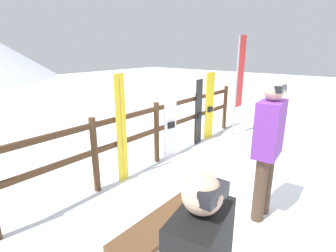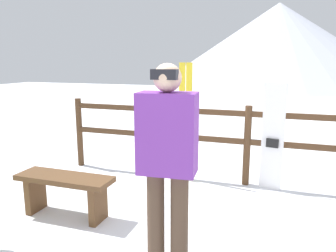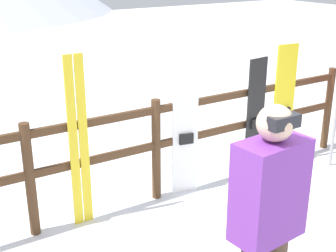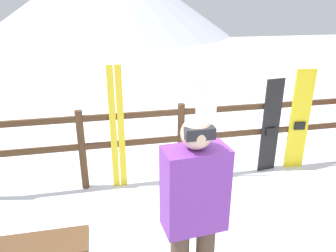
{
  "view_description": "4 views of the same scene",
  "coord_description": "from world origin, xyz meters",
  "views": [
    {
      "loc": [
        -3.53,
        -1.19,
        2.11
      ],
      "look_at": [
        -0.48,
        1.25,
        0.95
      ],
      "focal_mm": 28.0,
      "sensor_mm": 36.0,
      "label": 1
    },
    {
      "loc": [
        0.4,
        -2.75,
        1.78
      ],
      "look_at": [
        -0.86,
        0.92,
        1.0
      ],
      "focal_mm": 35.0,
      "sensor_mm": 36.0,
      "label": 2
    },
    {
      "loc": [
        -2.4,
        -2.18,
        2.59
      ],
      "look_at": [
        -0.3,
        1.19,
        1.14
      ],
      "focal_mm": 50.0,
      "sensor_mm": 36.0,
      "label": 3
    },
    {
      "loc": [
        -1.1,
        -2.31,
        2.53
      ],
      "look_at": [
        -0.34,
        1.19,
        1.13
      ],
      "focal_mm": 35.0,
      "sensor_mm": 36.0,
      "label": 4
    }
  ],
  "objects": [
    {
      "name": "ski_pair_yellow",
      "position": [
        -0.91,
        1.86,
        0.88
      ],
      "size": [
        0.19,
        0.02,
        1.75
      ],
      "color": "yellow",
      "rests_on": "ground"
    },
    {
      "name": "person_purple",
      "position": [
        -0.46,
        -0.28,
        1.02
      ],
      "size": [
        0.5,
        0.3,
        1.76
      ],
      "color": "#4C3828",
      "rests_on": "ground"
    },
    {
      "name": "snowboard_yellow",
      "position": [
        1.85,
        1.85,
        0.79
      ],
      "size": [
        0.31,
        0.08,
        1.58
      ],
      "color": "yellow",
      "rests_on": "ground"
    },
    {
      "name": "ground_plane",
      "position": [
        0.0,
        0.0,
        0.0
      ],
      "size": [
        40.0,
        40.0,
        0.0
      ],
      "primitive_type": "plane",
      "color": "white"
    },
    {
      "name": "snowboard_black_stripe",
      "position": [
        1.38,
        1.85,
        0.73
      ],
      "size": [
        0.3,
        0.08,
        1.46
      ],
      "color": "black",
      "rests_on": "ground"
    },
    {
      "name": "bench",
      "position": [
        -1.87,
        0.21,
        0.35
      ],
      "size": [
        1.14,
        0.36,
        0.49
      ],
      "color": "brown",
      "rests_on": "ground"
    },
    {
      "name": "fence",
      "position": [
        0.0,
        1.91,
        0.69
      ],
      "size": [
        5.69,
        0.1,
        1.16
      ],
      "color": "#4C331E",
      "rests_on": "ground"
    },
    {
      "name": "rental_flag",
      "position": [
        2.5,
        1.44,
        1.44
      ],
      "size": [
        0.4,
        0.04,
        2.41
      ],
      "color": "#99999E",
      "rests_on": "ground"
    },
    {
      "name": "snowboard_white",
      "position": [
        0.34,
        1.85,
        0.74
      ],
      "size": [
        0.3,
        0.1,
        1.49
      ],
      "color": "white",
      "rests_on": "ground"
    }
  ]
}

